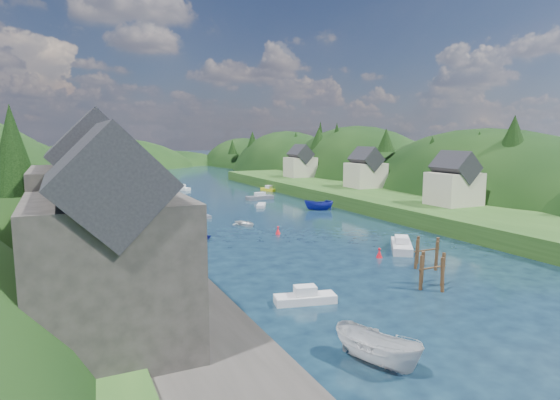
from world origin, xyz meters
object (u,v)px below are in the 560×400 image
channel_buoy_far (278,231)px  piling_cluster_near (432,274)px  piling_cluster_far (427,255)px  channel_buoy_near (379,253)px

channel_buoy_far → piling_cluster_near: bearing=-83.8°
channel_buoy_far → piling_cluster_far: bearing=-71.5°
piling_cluster_near → channel_buoy_far: size_ratio=3.24×
channel_buoy_near → piling_cluster_far: bearing=-67.3°
piling_cluster_far → channel_buoy_near: size_ratio=3.19×
piling_cluster_far → channel_buoy_far: (-6.89, 20.60, -0.71)m
piling_cluster_near → channel_buoy_far: piling_cluster_near is taller
piling_cluster_near → channel_buoy_far: (-2.79, 25.72, -0.73)m
piling_cluster_near → piling_cluster_far: 6.56m
piling_cluster_near → channel_buoy_far: bearing=96.2°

